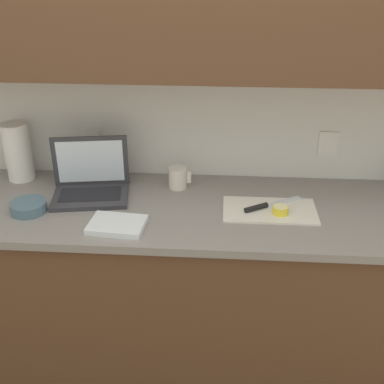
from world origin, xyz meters
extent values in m
plane|color=#847056|center=(0.00, 0.00, 0.00)|extent=(12.00, 12.00, 0.00)
cube|color=white|center=(0.00, 0.36, 1.30)|extent=(5.20, 0.06, 2.60)
cube|color=white|center=(-0.40, 0.32, 1.07)|extent=(0.09, 0.01, 0.12)
cube|color=white|center=(0.73, 0.32, 1.07)|extent=(0.09, 0.01, 0.12)
cube|color=brown|center=(0.00, 0.00, 0.43)|extent=(2.51, 0.61, 0.86)
cube|color=gray|center=(0.00, 0.00, 0.88)|extent=(2.58, 0.65, 0.03)
cube|color=#333338|center=(-0.34, 0.05, 0.90)|extent=(0.36, 0.28, 0.02)
cube|color=black|center=(-0.34, 0.05, 0.91)|extent=(0.29, 0.18, 0.00)
cube|color=#333338|center=(-0.36, 0.16, 1.03)|extent=(0.34, 0.06, 0.24)
cube|color=silver|center=(-0.36, 0.15, 1.03)|extent=(0.29, 0.05, 0.20)
cube|color=silver|center=(0.45, -0.01, 0.90)|extent=(0.39, 0.22, 0.01)
cube|color=silver|center=(0.51, 0.05, 0.90)|extent=(0.17, 0.12, 0.00)
cylinder|color=black|center=(0.39, -0.02, 0.91)|extent=(0.11, 0.08, 0.02)
cylinder|color=yellow|center=(0.49, -0.05, 0.92)|extent=(0.07, 0.07, 0.03)
cylinder|color=#F4EAA3|center=(0.49, -0.05, 0.94)|extent=(0.06, 0.06, 0.00)
cylinder|color=silver|center=(0.04, 0.18, 0.94)|extent=(0.08, 0.08, 0.10)
cube|color=silver|center=(0.09, 0.18, 0.95)|extent=(0.02, 0.01, 0.06)
cylinder|color=slate|center=(-0.57, -0.09, 0.92)|extent=(0.15, 0.15, 0.05)
cylinder|color=white|center=(-0.73, 0.23, 1.03)|extent=(0.12, 0.12, 0.28)
cube|color=white|center=(-0.17, -0.19, 0.91)|extent=(0.23, 0.18, 0.02)
camera|label=1|loc=(0.24, -1.81, 1.91)|focal=45.00mm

